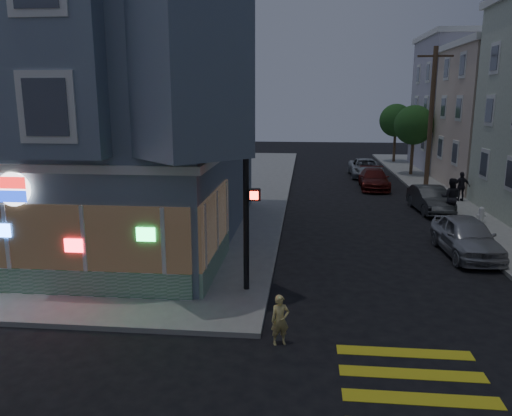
% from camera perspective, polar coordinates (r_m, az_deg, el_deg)
% --- Properties ---
extents(ground, '(120.00, 120.00, 0.00)m').
position_cam_1_polar(ground, '(12.03, -15.56, -17.93)').
color(ground, black).
rests_on(ground, ground).
extents(sidewalk_nw, '(33.00, 42.00, 0.15)m').
position_cam_1_polar(sidewalk_nw, '(37.50, -22.25, 2.48)').
color(sidewalk_nw, gray).
rests_on(sidewalk_nw, ground).
extents(corner_building, '(14.60, 14.60, 11.40)m').
position_cam_1_polar(corner_building, '(22.91, -20.67, 11.27)').
color(corner_building, slate).
rests_on(corner_building, sidewalk_nw).
extents(row_house_d, '(12.00, 8.60, 10.50)m').
position_cam_1_polar(row_house_d, '(46.26, 25.75, 10.56)').
color(row_house_d, '#ADA9BA').
rests_on(row_house_d, sidewalk_ne).
extents(utility_pole, '(2.20, 0.30, 9.00)m').
position_cam_1_polar(utility_pole, '(34.55, 19.37, 9.82)').
color(utility_pole, '#4C3826').
rests_on(utility_pole, sidewalk_ne).
extents(street_tree_near, '(3.00, 3.00, 5.30)m').
position_cam_1_polar(street_tree_near, '(40.48, 17.60, 9.01)').
color(street_tree_near, '#4C3826').
rests_on(street_tree_near, sidewalk_ne).
extents(street_tree_far, '(3.00, 3.00, 5.30)m').
position_cam_1_polar(street_tree_far, '(48.33, 15.70, 9.61)').
color(street_tree_far, '#4C3826').
rests_on(street_tree_far, sidewalk_ne).
extents(running_child, '(0.54, 0.44, 1.28)m').
position_cam_1_polar(running_child, '(12.61, 2.76, -12.67)').
color(running_child, '#E6D175').
rests_on(running_child, ground).
extents(pedestrian_a, '(1.11, 0.97, 1.94)m').
position_cam_1_polar(pedestrian_a, '(26.78, 21.37, 1.14)').
color(pedestrian_a, black).
rests_on(pedestrian_a, sidewalk_ne).
extents(pedestrian_b, '(1.04, 0.57, 1.68)m').
position_cam_1_polar(pedestrian_b, '(31.10, 22.43, 2.29)').
color(pedestrian_b, black).
rests_on(pedestrian_b, sidewalk_ne).
extents(parked_car_a, '(1.99, 4.53, 1.52)m').
position_cam_1_polar(parked_car_a, '(20.93, 22.90, -3.01)').
color(parked_car_a, '#A5A7AD').
rests_on(parked_car_a, ground).
extents(parked_car_b, '(1.79, 4.26, 1.37)m').
position_cam_1_polar(parked_car_b, '(28.21, 19.29, 0.94)').
color(parked_car_b, '#323436').
rests_on(parked_car_b, ground).
extents(parked_car_c, '(2.02, 4.64, 1.33)m').
position_cam_1_polar(parked_car_c, '(34.35, 13.33, 3.24)').
color(parked_car_c, '#551613').
rests_on(parked_car_c, ground).
extents(parked_car_d, '(2.35, 5.02, 1.39)m').
position_cam_1_polar(parked_car_d, '(39.45, 12.38, 4.49)').
color(parked_car_d, '#9FA6AA').
rests_on(parked_car_d, ground).
extents(traffic_signal, '(0.67, 0.62, 5.53)m').
position_cam_1_polar(traffic_signal, '(14.72, -1.14, 4.27)').
color(traffic_signal, black).
rests_on(traffic_signal, sidewalk_nw).
extents(fire_hydrant, '(0.45, 0.26, 0.77)m').
position_cam_1_polar(fire_hydrant, '(26.12, 24.34, -0.65)').
color(fire_hydrant, white).
rests_on(fire_hydrant, sidewalk_ne).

